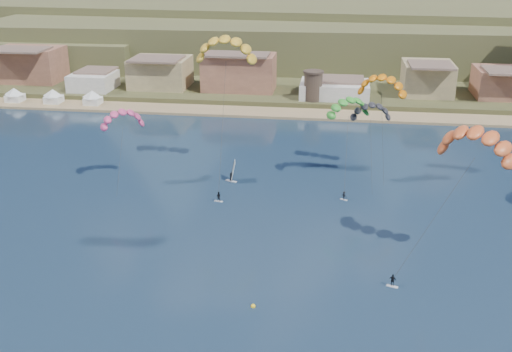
# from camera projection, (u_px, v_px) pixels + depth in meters

# --- Properties ---
(beach) EXTENTS (2200.00, 12.00, 0.90)m
(beach) POSITION_uv_depth(u_px,v_px,m) (293.00, 113.00, 168.47)
(beach) COLOR tan
(beach) RESTS_ON ground
(foothills) EXTENTS (940.00, 210.00, 18.00)m
(foothills) POSITION_uv_depth(u_px,v_px,m) (364.00, 24.00, 279.10)
(foothills) COLOR brown
(foothills) RESTS_ON ground
(town) EXTENTS (400.00, 24.00, 12.00)m
(town) POSITION_uv_depth(u_px,v_px,m) (167.00, 70.00, 185.58)
(town) COLOR silver
(town) RESTS_ON ground
(watchtower) EXTENTS (5.82, 5.82, 8.60)m
(watchtower) POSITION_uv_depth(u_px,v_px,m) (313.00, 85.00, 172.99)
(watchtower) COLOR #47382D
(watchtower) RESTS_ON ground
(beach_tents) EXTENTS (43.40, 6.40, 5.00)m
(beach_tents) POSITION_uv_depth(u_px,v_px,m) (33.00, 92.00, 177.05)
(beach_tents) COLOR white
(beach_tents) RESTS_ON ground
(kitesurfer_yellow) EXTENTS (12.50, 18.15, 30.50)m
(kitesurfer_yellow) POSITION_uv_depth(u_px,v_px,m) (226.00, 45.00, 116.76)
(kitesurfer_yellow) COLOR silver
(kitesurfer_yellow) RESTS_ON ground
(kitesurfer_orange) EXTENTS (18.07, 15.22, 24.00)m
(kitesurfer_orange) POSITION_uv_depth(u_px,v_px,m) (477.00, 138.00, 84.90)
(kitesurfer_orange) COLOR silver
(kitesurfer_orange) RESTS_ON ground
(kitesurfer_green) EXTENTS (9.63, 13.67, 18.67)m
(kitesurfer_green) POSITION_uv_depth(u_px,v_px,m) (349.00, 105.00, 115.70)
(kitesurfer_green) COLOR silver
(kitesurfer_green) RESTS_ON ground
(distant_kite_pink) EXTENTS (9.25, 7.82, 16.90)m
(distant_kite_pink) POSITION_uv_depth(u_px,v_px,m) (122.00, 115.00, 115.91)
(distant_kite_pink) COLOR #262626
(distant_kite_pink) RESTS_ON ground
(distant_kite_dark) EXTENTS (8.52, 6.14, 17.75)m
(distant_kite_dark) POSITION_uv_depth(u_px,v_px,m) (371.00, 108.00, 116.51)
(distant_kite_dark) COLOR #262626
(distant_kite_dark) RESTS_ON ground
(distant_kite_orange) EXTENTS (10.88, 7.29, 22.12)m
(distant_kite_orange) POSITION_uv_depth(u_px,v_px,m) (382.00, 82.00, 119.51)
(distant_kite_orange) COLOR #262626
(distant_kite_orange) RESTS_ON ground
(windsurfer) EXTENTS (2.61, 2.77, 4.31)m
(windsurfer) POSITION_uv_depth(u_px,v_px,m) (232.00, 175.00, 120.97)
(windsurfer) COLOR silver
(windsurfer) RESTS_ON ground
(buoy) EXTENTS (0.65, 0.65, 0.65)m
(buoy) POSITION_uv_depth(u_px,v_px,m) (253.00, 306.00, 79.84)
(buoy) COLOR yellow
(buoy) RESTS_ON ground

